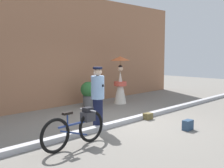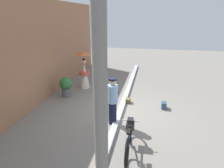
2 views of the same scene
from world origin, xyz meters
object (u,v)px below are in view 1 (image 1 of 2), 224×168
object	(u,v)px
person_officer	(98,96)
backpack_on_pavement	(188,125)
person_with_parasol	(120,81)
potted_plant_by_door	(89,92)
backpack_spare	(148,116)
bicycle_near_officer	(77,127)

from	to	relation	value
person_officer	backpack_on_pavement	bearing A→B (deg)	-49.05
person_with_parasol	potted_plant_by_door	bearing A→B (deg)	161.34
backpack_spare	person_with_parasol	bearing A→B (deg)	59.99
person_officer	backpack_spare	world-z (taller)	person_officer
person_with_parasol	backpack_on_pavement	size ratio (longest dim) A/B	6.36
person_officer	backpack_spare	xyz separation A→B (m)	(1.76, -0.30, -0.76)
backpack_on_pavement	person_with_parasol	bearing A→B (deg)	67.16
bicycle_near_officer	person_with_parasol	size ratio (longest dim) A/B	0.92
person_officer	backpack_spare	distance (m)	1.94
potted_plant_by_door	backpack_spare	distance (m)	2.83
person_officer	bicycle_near_officer	bearing A→B (deg)	-150.91
bicycle_near_officer	person_with_parasol	distance (m)	5.23
backpack_spare	bicycle_near_officer	bearing A→B (deg)	-172.45
backpack_on_pavement	potted_plant_by_door	bearing A→B (deg)	85.04
person_with_parasol	bicycle_near_officer	bearing A→B (deg)	-147.71
bicycle_near_officer	person_officer	world-z (taller)	person_officer
bicycle_near_officer	backpack_on_pavement	distance (m)	2.99
person_with_parasol	backpack_spare	size ratio (longest dim) A/B	7.14
backpack_on_pavement	backpack_spare	world-z (taller)	backpack_on_pavement
potted_plant_by_door	person_with_parasol	bearing A→B (deg)	-18.66
backpack_on_pavement	backpack_spare	xyz separation A→B (m)	(0.24, 1.45, -0.04)
potted_plant_by_door	backpack_on_pavement	xyz separation A→B (m)	(-0.37, -4.25, -0.39)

